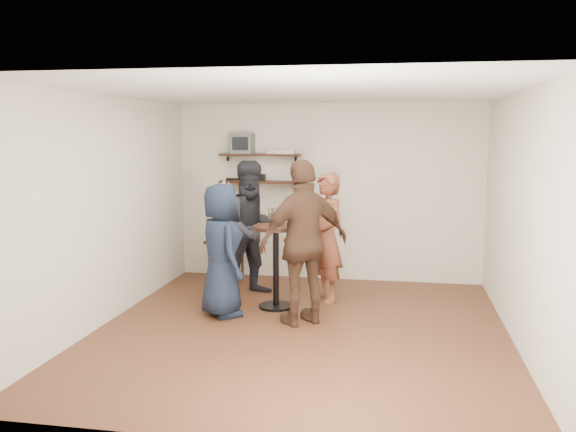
{
  "coord_description": "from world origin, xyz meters",
  "views": [
    {
      "loc": [
        1.03,
        -6.42,
        2.18
      ],
      "look_at": [
        -0.22,
        0.4,
        1.22
      ],
      "focal_mm": 38.0,
      "sensor_mm": 36.0,
      "label": 1
    }
  ],
  "objects_px": {
    "radio": "(258,177)",
    "person_plaid": "(326,237)",
    "side_table": "(226,246)",
    "person_dark": "(253,228)",
    "crt_monitor": "(243,143)",
    "drinks_table": "(276,255)",
    "person_navy": "(221,250)",
    "dvd_deck": "(282,152)",
    "person_brown": "(304,243)"
  },
  "relations": [
    {
      "from": "person_brown",
      "to": "person_plaid",
      "type": "bearing_deg",
      "value": -135.65
    },
    {
      "from": "crt_monitor",
      "to": "drinks_table",
      "type": "bearing_deg",
      "value": -62.1
    },
    {
      "from": "person_navy",
      "to": "dvd_deck",
      "type": "bearing_deg",
      "value": -47.19
    },
    {
      "from": "crt_monitor",
      "to": "radio",
      "type": "distance_m",
      "value": 0.55
    },
    {
      "from": "person_plaid",
      "to": "person_brown",
      "type": "bearing_deg",
      "value": -44.35
    },
    {
      "from": "crt_monitor",
      "to": "drinks_table",
      "type": "relative_size",
      "value": 0.31
    },
    {
      "from": "dvd_deck",
      "to": "person_dark",
      "type": "relative_size",
      "value": 0.22
    },
    {
      "from": "crt_monitor",
      "to": "person_brown",
      "type": "xyz_separation_m",
      "value": [
        1.25,
        -2.1,
        -1.08
      ]
    },
    {
      "from": "crt_monitor",
      "to": "dvd_deck",
      "type": "height_order",
      "value": "crt_monitor"
    },
    {
      "from": "person_navy",
      "to": "drinks_table",
      "type": "bearing_deg",
      "value": -90.0
    },
    {
      "from": "dvd_deck",
      "to": "person_plaid",
      "type": "bearing_deg",
      "value": -53.85
    },
    {
      "from": "crt_monitor",
      "to": "person_plaid",
      "type": "xyz_separation_m",
      "value": [
        1.39,
        -1.1,
        -1.18
      ]
    },
    {
      "from": "drinks_table",
      "to": "radio",
      "type": "bearing_deg",
      "value": 110.74
    },
    {
      "from": "radio",
      "to": "person_plaid",
      "type": "xyz_separation_m",
      "value": [
        1.16,
        -1.1,
        -0.68
      ]
    },
    {
      "from": "person_dark",
      "to": "crt_monitor",
      "type": "bearing_deg",
      "value": 75.14
    },
    {
      "from": "radio",
      "to": "drinks_table",
      "type": "bearing_deg",
      "value": -69.26
    },
    {
      "from": "dvd_deck",
      "to": "side_table",
      "type": "height_order",
      "value": "dvd_deck"
    },
    {
      "from": "dvd_deck",
      "to": "drinks_table",
      "type": "relative_size",
      "value": 0.39
    },
    {
      "from": "crt_monitor",
      "to": "radio",
      "type": "xyz_separation_m",
      "value": [
        0.23,
        0.0,
        -0.5
      ]
    },
    {
      "from": "radio",
      "to": "side_table",
      "type": "distance_m",
      "value": 1.13
    },
    {
      "from": "crt_monitor",
      "to": "person_brown",
      "type": "relative_size",
      "value": 0.17
    },
    {
      "from": "person_plaid",
      "to": "person_brown",
      "type": "relative_size",
      "value": 0.89
    },
    {
      "from": "side_table",
      "to": "person_dark",
      "type": "height_order",
      "value": "person_dark"
    },
    {
      "from": "person_dark",
      "to": "person_brown",
      "type": "distance_m",
      "value": 1.44
    },
    {
      "from": "radio",
      "to": "person_brown",
      "type": "height_order",
      "value": "person_brown"
    },
    {
      "from": "side_table",
      "to": "person_brown",
      "type": "xyz_separation_m",
      "value": [
        1.48,
        -1.92,
        0.44
      ]
    },
    {
      "from": "drinks_table",
      "to": "person_dark",
      "type": "xyz_separation_m",
      "value": [
        -0.43,
        0.58,
        0.24
      ]
    },
    {
      "from": "radio",
      "to": "drinks_table",
      "type": "relative_size",
      "value": 0.21
    },
    {
      "from": "person_brown",
      "to": "dvd_deck",
      "type": "bearing_deg",
      "value": -110.32
    },
    {
      "from": "radio",
      "to": "person_plaid",
      "type": "bearing_deg",
      "value": -43.48
    },
    {
      "from": "side_table",
      "to": "person_plaid",
      "type": "relative_size",
      "value": 0.36
    },
    {
      "from": "dvd_deck",
      "to": "person_dark",
      "type": "bearing_deg",
      "value": -102.32
    },
    {
      "from": "person_dark",
      "to": "person_navy",
      "type": "relative_size",
      "value": 1.14
    },
    {
      "from": "dvd_deck",
      "to": "person_dark",
      "type": "xyz_separation_m",
      "value": [
        -0.21,
        -0.95,
        -0.99
      ]
    },
    {
      "from": "drinks_table",
      "to": "person_brown",
      "type": "height_order",
      "value": "person_brown"
    },
    {
      "from": "dvd_deck",
      "to": "person_plaid",
      "type": "relative_size",
      "value": 0.24
    },
    {
      "from": "crt_monitor",
      "to": "person_dark",
      "type": "height_order",
      "value": "crt_monitor"
    },
    {
      "from": "side_table",
      "to": "person_plaid",
      "type": "bearing_deg",
      "value": -29.72
    },
    {
      "from": "dvd_deck",
      "to": "person_navy",
      "type": "relative_size",
      "value": 0.25
    },
    {
      "from": "person_dark",
      "to": "radio",
      "type": "bearing_deg",
      "value": 62.26
    },
    {
      "from": "side_table",
      "to": "drinks_table",
      "type": "xyz_separation_m",
      "value": [
        1.04,
        -1.35,
        0.17
      ]
    },
    {
      "from": "side_table",
      "to": "drinks_table",
      "type": "height_order",
      "value": "drinks_table"
    },
    {
      "from": "radio",
      "to": "person_plaid",
      "type": "relative_size",
      "value": 0.13
    },
    {
      "from": "side_table",
      "to": "person_dark",
      "type": "bearing_deg",
      "value": -51.91
    },
    {
      "from": "drinks_table",
      "to": "person_plaid",
      "type": "height_order",
      "value": "person_plaid"
    },
    {
      "from": "person_navy",
      "to": "person_brown",
      "type": "distance_m",
      "value": 1.04
    },
    {
      "from": "crt_monitor",
      "to": "person_navy",
      "type": "xyz_separation_m",
      "value": [
        0.23,
        -1.96,
        -1.22
      ]
    },
    {
      "from": "person_plaid",
      "to": "person_brown",
      "type": "distance_m",
      "value": 1.01
    },
    {
      "from": "crt_monitor",
      "to": "person_plaid",
      "type": "bearing_deg",
      "value": -38.34
    },
    {
      "from": "radio",
      "to": "crt_monitor",
      "type": "bearing_deg",
      "value": 180.0
    }
  ]
}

